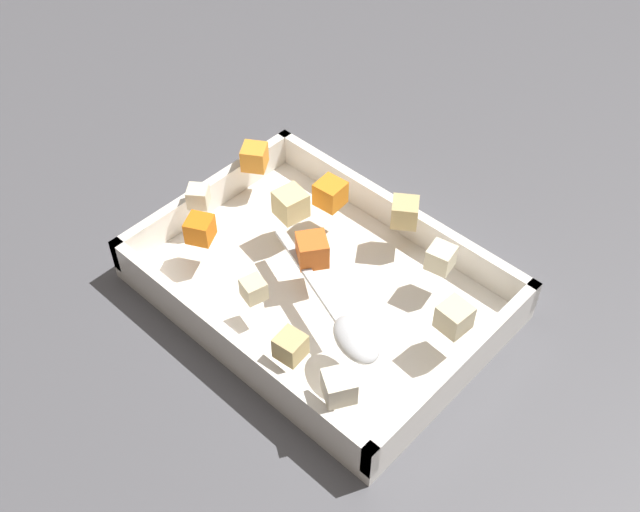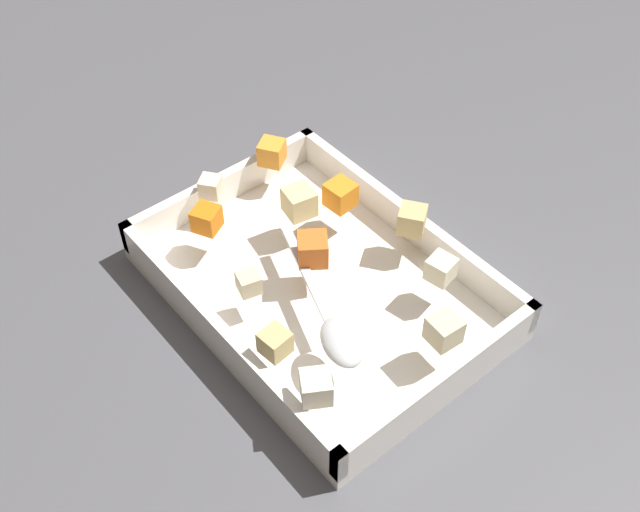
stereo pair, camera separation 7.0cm
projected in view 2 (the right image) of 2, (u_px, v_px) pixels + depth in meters
ground_plane at (300, 294)px, 0.87m from camera, size 4.00×4.00×0.00m
baking_dish at (320, 287)px, 0.86m from camera, size 0.38×0.27×0.05m
carrot_chunk_front_center at (207, 219)px, 0.85m from camera, size 0.04×0.04×0.03m
carrot_chunk_corner_nw at (340, 195)px, 0.88m from camera, size 0.03×0.03×0.03m
carrot_chunk_center at (313, 249)px, 0.82m from camera, size 0.04×0.04×0.03m
carrot_chunk_under_handle at (272, 152)px, 0.93m from camera, size 0.04×0.04×0.03m
potato_chunk_near_left at (412, 220)px, 0.85m from camera, size 0.04×0.04×0.03m
potato_chunk_mid_right at (441, 269)px, 0.81m from camera, size 0.03×0.03×0.03m
potato_chunk_near_spoon at (444, 330)px, 0.75m from camera, size 0.03×0.03×0.03m
potato_chunk_corner_sw at (299, 202)px, 0.87m from camera, size 0.04×0.04×0.03m
potato_chunk_heap_side at (247, 281)px, 0.80m from camera, size 0.03×0.03×0.02m
potato_chunk_corner_se at (275, 343)px, 0.74m from camera, size 0.03×0.03×0.03m
parsnip_chunk_mid_left at (316, 387)px, 0.71m from camera, size 0.04×0.04×0.03m
parsnip_chunk_near_right at (211, 187)px, 0.89m from camera, size 0.03×0.03×0.02m
serving_spoon at (337, 332)px, 0.75m from camera, size 0.20×0.09×0.02m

